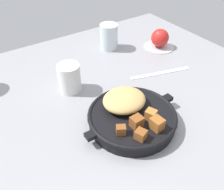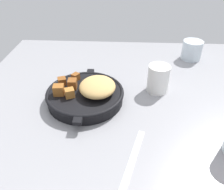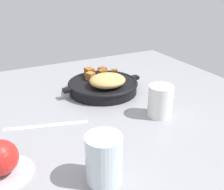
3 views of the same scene
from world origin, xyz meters
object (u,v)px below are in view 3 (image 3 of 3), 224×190
Objects in this scene: butter_knife at (46,125)px; water_glass_tall at (104,159)px; cast_iron_skillet at (103,85)px; red_apple at (0,158)px; white_creamer_pitcher at (160,101)px.

water_glass_tall is at bearing 116.85° from butter_knife.
red_apple reaches higher than cast_iron_skillet.
water_glass_tall is at bearing 33.02° from white_creamer_pitcher.
white_creamer_pitcher is (-26.10, -16.96, -0.47)cm from water_glass_tall.
water_glass_tall is 31.13cm from white_creamer_pitcher.
white_creamer_pitcher reaches higher than cast_iron_skillet.
cast_iron_skillet is at bearing -141.91° from red_apple.
red_apple is 0.78× the size of white_creamer_pitcher.
cast_iron_skillet is 2.80× the size of water_glass_tall.
water_glass_tall reaches higher than butter_knife.
cast_iron_skillet is 27.74cm from butter_knife.
water_glass_tall is at bearing 148.37° from red_apple.
cast_iron_skillet is 3.94× the size of red_apple.
butter_knife is at bearing -79.00° from water_glass_tall.
red_apple is at bearing 38.09° from cast_iron_skillet.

